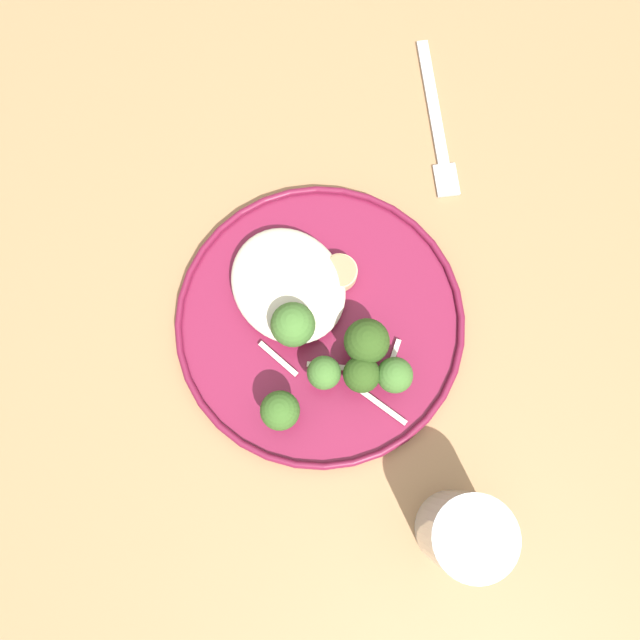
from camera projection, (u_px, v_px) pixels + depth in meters
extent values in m
plane|color=#665B51|center=(347.00, 399.00, 1.41)|extent=(6.00, 6.00, 0.00)
cube|color=#9E754C|center=(374.00, 324.00, 0.70)|extent=(1.40, 1.00, 0.04)
cylinder|color=maroon|center=(320.00, 323.00, 0.68)|extent=(0.29, 0.29, 0.01)
torus|color=maroon|center=(320.00, 321.00, 0.67)|extent=(0.29, 0.29, 0.01)
ellipsoid|color=beige|center=(288.00, 285.00, 0.67)|extent=(0.13, 0.11, 0.03)
cylinder|color=#E5C689|center=(340.00, 273.00, 0.67)|extent=(0.04, 0.04, 0.02)
cylinder|color=#958159|center=(340.00, 270.00, 0.67)|extent=(0.03, 0.03, 0.00)
cylinder|color=#E5C689|center=(280.00, 284.00, 0.67)|extent=(0.04, 0.04, 0.01)
cylinder|color=#958159|center=(279.00, 282.00, 0.66)|extent=(0.03, 0.03, 0.00)
cylinder|color=#E5C689|center=(297.00, 273.00, 0.67)|extent=(0.03, 0.03, 0.02)
cylinder|color=#958159|center=(296.00, 271.00, 0.67)|extent=(0.03, 0.03, 0.00)
cylinder|color=#E5C689|center=(275.00, 322.00, 0.67)|extent=(0.03, 0.03, 0.01)
cylinder|color=#958159|center=(275.00, 320.00, 0.66)|extent=(0.03, 0.03, 0.00)
cylinder|color=#89A356|center=(324.00, 376.00, 0.65)|extent=(0.02, 0.02, 0.02)
sphere|color=#42702D|center=(324.00, 373.00, 0.63)|extent=(0.03, 0.03, 0.03)
cylinder|color=#89A356|center=(365.00, 347.00, 0.66)|extent=(0.02, 0.02, 0.03)
sphere|color=#2D4C19|center=(367.00, 341.00, 0.63)|extent=(0.04, 0.04, 0.04)
cylinder|color=#89A356|center=(360.00, 378.00, 0.65)|extent=(0.02, 0.02, 0.02)
sphere|color=#2D4C19|center=(362.00, 374.00, 0.63)|extent=(0.04, 0.04, 0.04)
cylinder|color=#89A356|center=(281.00, 413.00, 0.64)|extent=(0.01, 0.01, 0.02)
sphere|color=#386023|center=(280.00, 410.00, 0.62)|extent=(0.04, 0.04, 0.04)
cylinder|color=#89A356|center=(294.00, 331.00, 0.66)|extent=(0.02, 0.02, 0.02)
sphere|color=#42702D|center=(293.00, 325.00, 0.63)|extent=(0.04, 0.04, 0.04)
cylinder|color=#7A994C|center=(392.00, 379.00, 0.65)|extent=(0.02, 0.02, 0.02)
sphere|color=#42702D|center=(395.00, 375.00, 0.63)|extent=(0.03, 0.03, 0.03)
cube|color=silver|center=(381.00, 405.00, 0.65)|extent=(0.06, 0.02, 0.00)
cube|color=silver|center=(278.00, 359.00, 0.66)|extent=(0.05, 0.02, 0.00)
cube|color=silver|center=(391.00, 363.00, 0.66)|extent=(0.03, 0.04, 0.00)
cube|color=silver|center=(337.00, 367.00, 0.66)|extent=(0.04, 0.05, 0.00)
cylinder|color=silver|center=(463.00, 533.00, 0.59)|extent=(0.07, 0.07, 0.10)
cylinder|color=beige|center=(459.00, 532.00, 0.61)|extent=(0.06, 0.06, 0.07)
cube|color=silver|center=(432.00, 102.00, 0.74)|extent=(0.14, 0.08, 0.00)
cube|color=silver|center=(446.00, 180.00, 0.72)|extent=(0.04, 0.04, 0.00)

